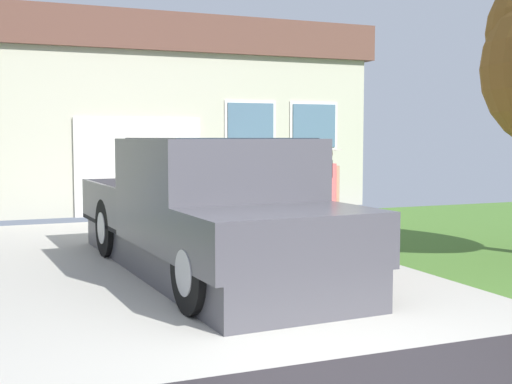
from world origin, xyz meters
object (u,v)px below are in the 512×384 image
object	(u,v)px
person_with_hat	(324,200)
pickup_truck	(214,214)
house_with_garage	(122,117)
handbag	(347,263)

from	to	relation	value
person_with_hat	pickup_truck	bearing A→B (deg)	-20.63
pickup_truck	house_with_garage	bearing A→B (deg)	-98.16
person_with_hat	handbag	xyz separation A→B (m)	(0.20, -0.23, -0.75)
handbag	house_with_garage	world-z (taller)	house_with_garage
pickup_truck	person_with_hat	xyz separation A→B (m)	(1.31, -0.31, 0.16)
pickup_truck	person_with_hat	distance (m)	1.36
person_with_hat	house_with_garage	bearing A→B (deg)	-94.79
person_with_hat	handbag	size ratio (longest dim) A/B	3.60
person_with_hat	house_with_garage	distance (m)	10.26
person_with_hat	house_with_garage	xyz separation A→B (m)	(-0.43, 10.17, 1.28)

